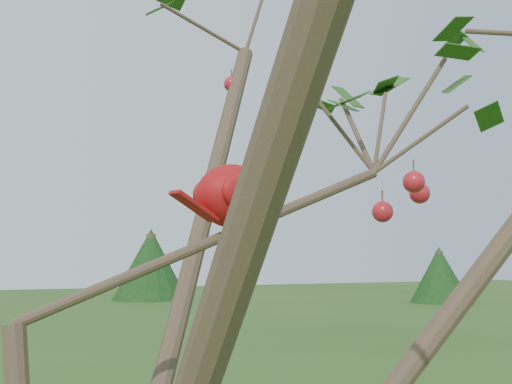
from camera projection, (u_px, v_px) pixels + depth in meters
crabapple_tree at (83, 204)px, 0.87m from camera, size 2.35×2.05×2.95m
cardinal at (236, 193)px, 1.07m from camera, size 0.22×0.13×0.15m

